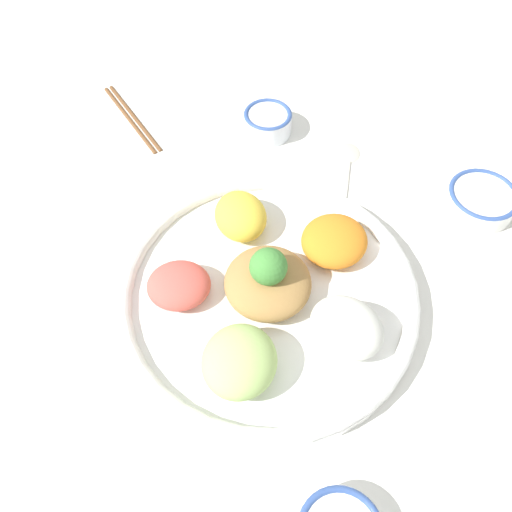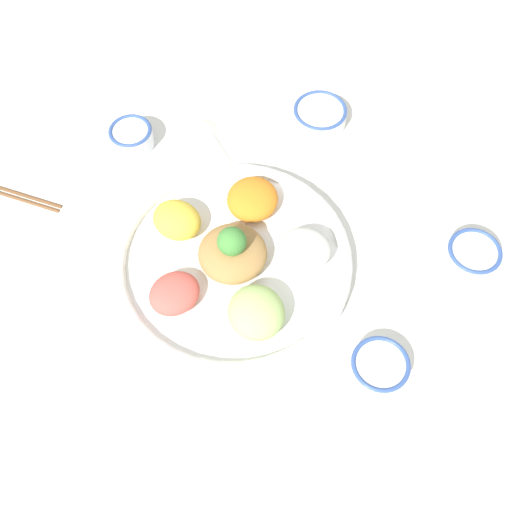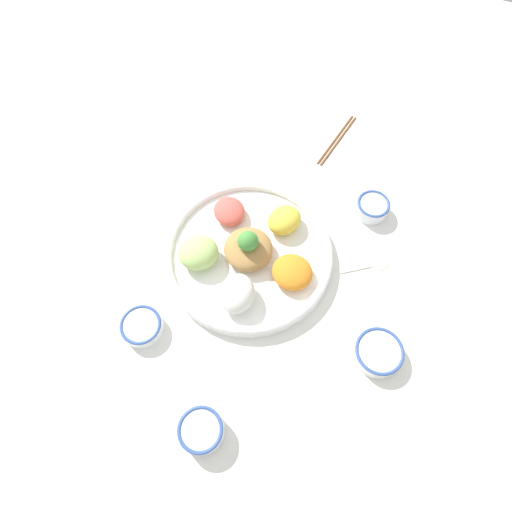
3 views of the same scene
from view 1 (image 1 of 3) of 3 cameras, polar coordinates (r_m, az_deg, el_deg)
The scene contains 6 objects.
ground_plane at distance 0.68m, azimuth 3.78°, elevation -3.41°, with size 2.40×2.40×0.00m, color white.
salad_platter at distance 0.65m, azimuth 1.49°, elevation -4.08°, with size 0.39×0.39×0.10m.
sauce_bowl_red at distance 0.87m, azimuth 1.35°, elevation 15.12°, with size 0.08×0.08×0.04m.
rice_bowl_blue at distance 0.82m, azimuth 24.34°, elevation 5.90°, with size 0.10×0.10×0.04m.
chopsticks_pair_near at distance 0.93m, azimuth -14.01°, elevation 15.15°, with size 0.06×0.20×0.01m.
serving_spoon_main at distance 0.84m, azimuth 10.36°, elevation 10.74°, with size 0.12×0.09×0.01m.
Camera 1 is at (-0.29, -0.21, 0.59)m, focal length 35.00 mm.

